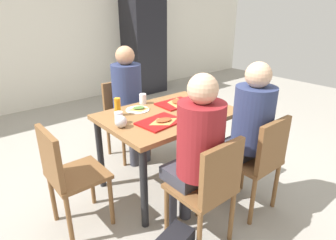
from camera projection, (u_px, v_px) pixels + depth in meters
The scene contains 24 objects.
ground_plane at pixel (168, 182), 2.88m from camera, with size 10.00×10.00×0.02m, color #9E998E.
back_wall at pixel (43, 22), 4.63m from camera, with size 10.00×0.10×2.80m, color silver.
main_table at pixel (168, 122), 2.63m from camera, with size 1.19×0.84×0.75m.
chair_near_left at pixel (209, 186), 1.93m from camera, with size 0.40×0.40×0.86m.
chair_near_right at pixel (260, 158), 2.29m from camera, with size 0.40×0.40×0.86m.
chair_far_side at pixel (123, 113), 3.25m from camera, with size 0.40×0.40×0.86m.
chair_left_end at pixel (67, 172), 2.10m from camera, with size 0.40×0.40×0.86m.
person_in_red at pixel (196, 147), 1.94m from camera, with size 0.32×0.42×1.27m.
person_in_brown_jacket at pixel (248, 125), 2.30m from camera, with size 0.32×0.42×1.27m.
person_far_side at pixel (129, 95), 3.06m from camera, with size 0.32×0.42×1.27m.
tray_red_near at pixel (160, 122), 2.36m from camera, with size 0.36×0.26×0.02m, color #B21414.
tray_red_far at pixel (176, 104), 2.80m from camera, with size 0.36×0.26×0.02m, color #B21414.
paper_plate_center at pixel (138, 110), 2.65m from camera, with size 0.22×0.22×0.01m, color white.
paper_plate_near_edge at pixel (200, 114), 2.53m from camera, with size 0.22×0.22×0.01m, color white.
pizza_slice_a at pixel (164, 121), 2.35m from camera, with size 0.21×0.15×0.02m.
pizza_slice_b at pixel (177, 102), 2.81m from camera, with size 0.25×0.25×0.02m.
pizza_slice_c at pixel (139, 108), 2.65m from camera, with size 0.19×0.17×0.02m.
plastic_cup_a at pixel (143, 99), 2.81m from camera, with size 0.07×0.07×0.10m, color white.
plastic_cup_b at pixel (198, 118), 2.34m from camera, with size 0.07×0.07×0.10m, color white.
plastic_cup_c at pixel (119, 118), 2.34m from camera, with size 0.07×0.07×0.10m, color white.
soda_can at pixel (205, 95), 2.89m from camera, with size 0.07×0.07×0.12m, color #B7BCC6.
condiment_bottle at pixel (118, 107), 2.50m from camera, with size 0.06×0.06×0.16m, color orange.
foil_bundle at pixel (121, 122), 2.26m from camera, with size 0.10×0.10×0.10m, color silver.
drink_fridge at pixel (144, 44), 5.58m from camera, with size 0.70×0.60×1.90m, color black.
Camera 1 is at (-1.55, -1.87, 1.66)m, focal length 30.27 mm.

